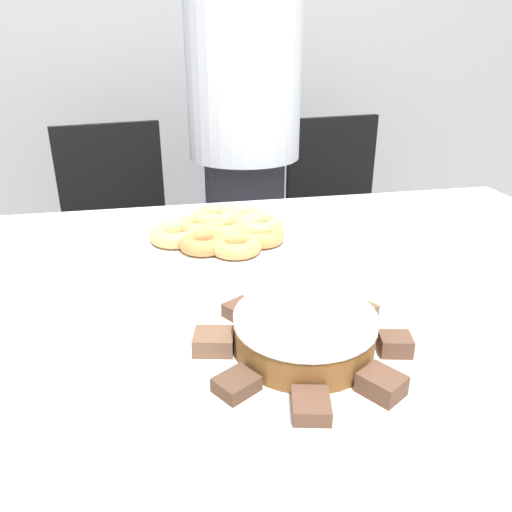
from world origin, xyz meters
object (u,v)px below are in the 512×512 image
person_standing (244,142)px  frosted_cake (305,333)px  office_chair_left (125,256)px  office_chair_right (344,239)px  plate_cake (304,354)px  napkin (466,279)px  plate_donuts (226,238)px

person_standing → frosted_cake: size_ratio=8.19×
office_chair_left → office_chair_right: size_ratio=1.00×
office_chair_left → plate_cake: size_ratio=2.66×
napkin → plate_donuts: bearing=144.7°
plate_cake → plate_donuts: (-0.04, 0.48, 0.00)m
person_standing → office_chair_right: (0.43, 0.08, -0.43)m
person_standing → plate_donuts: 0.69m
office_chair_right → napkin: bearing=-108.1°
office_chair_left → frosted_cake: 1.32m
person_standing → plate_cake: 1.16m
office_chair_left → napkin: office_chair_left is taller
office_chair_right → napkin: size_ratio=5.69×
person_standing → napkin: 1.00m
plate_cake → napkin: 0.42m
office_chair_left → plate_donuts: (0.29, -0.75, 0.34)m
frosted_cake → napkin: (0.38, 0.18, -0.04)m
office_chair_right → plate_cake: size_ratio=2.66×
person_standing → office_chair_right: person_standing is taller
office_chair_left → napkin: 1.31m
office_chair_left → plate_cake: 1.31m
plate_cake → plate_donuts: size_ratio=0.91×
office_chair_right → plate_cake: bearing=-122.9°
office_chair_right → plate_donuts: bearing=-137.2°
plate_cake → frosted_cake: frosted_cake is taller
napkin → person_standing: bearing=105.0°
plate_cake → person_standing: bearing=84.1°
office_chair_right → person_standing: bearing=-178.3°
frosted_cake → plate_donuts: bearing=95.3°
frosted_cake → plate_cake: bearing=-86.4°
frosted_cake → office_chair_left: bearing=105.2°
plate_cake → frosted_cake: bearing=93.6°
person_standing → office_chair_left: size_ratio=1.82×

